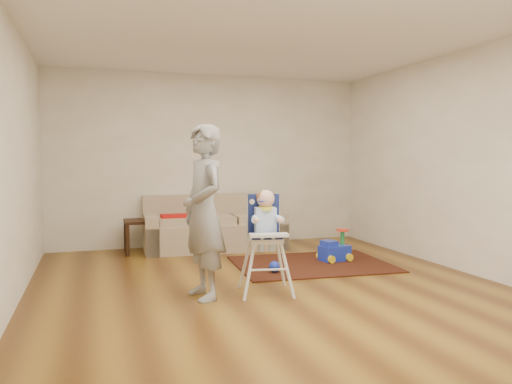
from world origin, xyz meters
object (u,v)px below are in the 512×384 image
object	(u,v)px
sofa	(214,222)
side_table	(142,236)
high_chair	(266,243)
ride_on_toy	(335,245)
adult	(204,212)
toy_ball	(275,267)

from	to	relation	value
sofa	side_table	xyz separation A→B (m)	(-1.09, 0.02, -0.16)
sofa	high_chair	size ratio (longest dim) A/B	1.99
ride_on_toy	sofa	bearing A→B (deg)	124.25
sofa	side_table	bearing A→B (deg)	-178.77
sofa	adult	xyz separation A→B (m)	(-0.71, -2.55, 0.45)
ride_on_toy	high_chair	world-z (taller)	high_chair
side_table	sofa	bearing A→B (deg)	-1.24
sofa	high_chair	distance (m)	2.59
toy_ball	ride_on_toy	bearing A→B (deg)	22.07
ride_on_toy	high_chair	size ratio (longest dim) A/B	0.39
sofa	ride_on_toy	size ratio (longest dim) A/B	5.08
sofa	high_chair	bearing A→B (deg)	-89.20
ride_on_toy	adult	bearing A→B (deg)	-159.57
side_table	high_chair	world-z (taller)	high_chair
adult	ride_on_toy	bearing A→B (deg)	108.99
side_table	ride_on_toy	xyz separation A→B (m)	(2.41, -1.42, -0.02)
side_table	adult	size ratio (longest dim) A/B	0.28
sofa	toy_ball	bearing A→B (deg)	-77.76
high_chair	adult	bearing A→B (deg)	-172.21
side_table	high_chair	distance (m)	2.81
side_table	toy_ball	world-z (taller)	side_table
ride_on_toy	adult	world-z (taller)	adult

